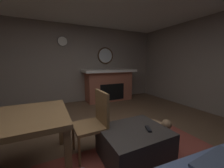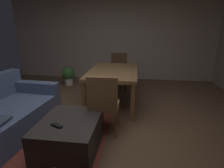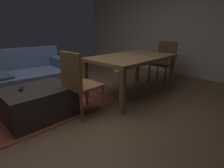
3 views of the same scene
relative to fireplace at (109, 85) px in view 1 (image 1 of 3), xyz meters
name	(u,v)px [view 1 (image 1 of 3)]	position (x,y,z in m)	size (l,w,h in m)	color
floor	(102,160)	(1.35, 2.72, -0.56)	(7.98, 7.98, 0.00)	brown
wall_back_fireplace_side	(67,65)	(1.35, -0.38, 0.72)	(7.05, 0.12, 2.56)	gray
fireplace	(109,85)	(0.00, 0.00, 0.00)	(1.84, 0.76, 1.10)	#9E5642
round_wall_mirror	(106,56)	(0.00, -0.29, 1.03)	(0.61, 0.05, 0.61)	#4C331E
ottoman_coffee_table	(134,144)	(0.92, 2.86, -0.34)	(0.89, 0.74, 0.43)	#2D2826
tv_remote	(148,129)	(0.76, 2.95, -0.11)	(0.05, 0.16, 0.02)	black
dining_chair_west	(95,119)	(1.37, 2.49, -0.03)	(0.45, 0.45, 0.93)	brown
small_dog	(158,126)	(0.17, 2.56, -0.37)	(0.29, 0.53, 0.32)	#8C6B4C
wall_clock	(62,41)	(1.46, -0.29, 1.44)	(0.31, 0.03, 0.31)	silver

